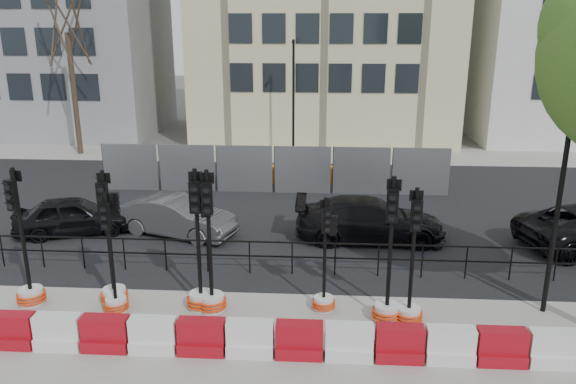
# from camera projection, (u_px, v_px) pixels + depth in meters

# --- Properties ---
(ground) EXTENTS (120.00, 120.00, 0.00)m
(ground) POSITION_uv_depth(u_px,v_px,m) (244.00, 293.00, 14.78)
(ground) COLOR #51514C
(ground) RESTS_ON ground
(sidewalk_near) EXTENTS (40.00, 6.00, 0.02)m
(sidewalk_near) POSITION_uv_depth(u_px,v_px,m) (225.00, 358.00, 11.91)
(sidewalk_near) COLOR gray
(sidewalk_near) RESTS_ON ground
(road) EXTENTS (40.00, 14.00, 0.03)m
(road) POSITION_uv_depth(u_px,v_px,m) (269.00, 208.00, 21.45)
(road) COLOR black
(road) RESTS_ON ground
(sidewalk_far) EXTENTS (40.00, 4.00, 0.02)m
(sidewalk_far) POSITION_uv_depth(u_px,v_px,m) (285.00, 154.00, 30.04)
(sidewalk_far) COLOR gray
(sidewalk_far) RESTS_ON ground
(building_grey) EXTENTS (11.00, 9.06, 14.00)m
(building_grey) POSITION_uv_depth(u_px,v_px,m) (65.00, 18.00, 34.53)
(building_grey) COLOR gray
(building_grey) RESTS_ON ground
(kerb_railing) EXTENTS (18.00, 0.04, 1.00)m
(kerb_railing) POSITION_uv_depth(u_px,v_px,m) (249.00, 251.00, 15.72)
(kerb_railing) COLOR black
(kerb_railing) RESTS_ON ground
(heras_fencing) EXTENTS (14.33, 1.72, 2.00)m
(heras_fencing) POSITION_uv_depth(u_px,v_px,m) (288.00, 173.00, 23.96)
(heras_fencing) COLOR gray
(heras_fencing) RESTS_ON ground
(lamp_post_far) EXTENTS (0.12, 0.56, 6.00)m
(lamp_post_far) POSITION_uv_depth(u_px,v_px,m) (293.00, 97.00, 28.10)
(lamp_post_far) COLOR black
(lamp_post_far) RESTS_ON ground
(lamp_post_near) EXTENTS (0.12, 0.56, 6.00)m
(lamp_post_near) POSITION_uv_depth(u_px,v_px,m) (562.00, 187.00, 12.89)
(lamp_post_near) COLOR black
(lamp_post_near) RESTS_ON ground
(tree_bare_far) EXTENTS (2.00, 2.00, 9.00)m
(tree_bare_far) POSITION_uv_depth(u_px,v_px,m) (67.00, 25.00, 28.26)
(tree_bare_far) COLOR #473828
(tree_bare_far) RESTS_ON ground
(barrier_row) EXTENTS (14.65, 0.50, 0.80)m
(barrier_row) POSITION_uv_depth(u_px,v_px,m) (226.00, 339.00, 12.00)
(barrier_row) COLOR #A90D16
(barrier_row) RESTS_ON ground
(traffic_signal_a) EXTENTS (0.71, 0.71, 3.58)m
(traffic_signal_a) POSITION_uv_depth(u_px,v_px,m) (28.00, 278.00, 13.99)
(traffic_signal_a) COLOR silver
(traffic_signal_a) RESTS_ON ground
(traffic_signal_b) EXTENTS (0.69, 0.69, 3.51)m
(traffic_signal_b) POSITION_uv_depth(u_px,v_px,m) (113.00, 274.00, 13.99)
(traffic_signal_b) COLOR silver
(traffic_signal_b) RESTS_ON ground
(traffic_signal_c) EXTENTS (0.61, 0.61, 3.10)m
(traffic_signal_c) POSITION_uv_depth(u_px,v_px,m) (114.00, 288.00, 13.65)
(traffic_signal_c) COLOR silver
(traffic_signal_c) RESTS_ON ground
(traffic_signal_d) EXTENTS (0.71, 0.71, 3.61)m
(traffic_signal_d) POSITION_uv_depth(u_px,v_px,m) (200.00, 277.00, 13.73)
(traffic_signal_d) COLOR silver
(traffic_signal_d) RESTS_ON ground
(traffic_signal_e) EXTENTS (0.71, 0.71, 3.61)m
(traffic_signal_e) POSITION_uv_depth(u_px,v_px,m) (211.00, 283.00, 13.67)
(traffic_signal_e) COLOR silver
(traffic_signal_e) RESTS_ON ground
(traffic_signal_f) EXTENTS (0.58, 0.58, 2.93)m
(traffic_signal_f) POSITION_uv_depth(u_px,v_px,m) (325.00, 284.00, 13.72)
(traffic_signal_f) COLOR silver
(traffic_signal_f) RESTS_ON ground
(traffic_signal_g) EXTENTS (0.71, 0.71, 3.60)m
(traffic_signal_g) POSITION_uv_depth(u_px,v_px,m) (388.00, 293.00, 13.18)
(traffic_signal_g) COLOR silver
(traffic_signal_g) RESTS_ON ground
(traffic_signal_h) EXTENTS (0.66, 0.66, 3.35)m
(traffic_signal_h) POSITION_uv_depth(u_px,v_px,m) (410.00, 297.00, 13.13)
(traffic_signal_h) COLOR silver
(traffic_signal_h) RESTS_ON ground
(car_a) EXTENTS (3.69, 4.65, 1.29)m
(car_a) POSITION_uv_depth(u_px,v_px,m) (74.00, 215.00, 18.74)
(car_a) COLOR black
(car_a) RESTS_ON ground
(car_b) EXTENTS (3.72, 4.77, 1.30)m
(car_b) POSITION_uv_depth(u_px,v_px,m) (177.00, 217.00, 18.61)
(car_b) COLOR #414145
(car_b) RESTS_ON ground
(car_c) EXTENTS (1.97, 4.83, 1.40)m
(car_c) POSITION_uv_depth(u_px,v_px,m) (370.00, 220.00, 18.16)
(car_c) COLOR black
(car_c) RESTS_ON ground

